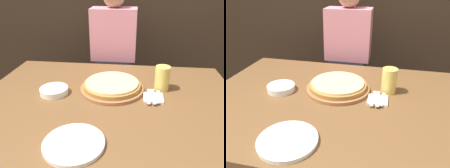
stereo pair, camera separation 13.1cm
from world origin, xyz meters
The scene contains 10 objects.
dining_table centered at (0.00, 0.00, 0.36)m, with size 1.49×1.09×0.72m.
pizza_on_board centered at (0.01, 0.11, 0.75)m, with size 0.38×0.38×0.06m.
beer_glass centered at (0.31, 0.15, 0.80)m, with size 0.09×0.09×0.15m.
dinner_plate centered at (-0.08, -0.39, 0.73)m, with size 0.25×0.25×0.02m.
side_bowl centered at (-0.32, 0.03, 0.74)m, with size 0.16×0.16×0.04m.
napkin_stack centered at (0.26, 0.03, 0.73)m, with size 0.11×0.11×0.01m.
fork centered at (0.23, 0.03, 0.74)m, with size 0.02×0.17×0.00m.
dinner_knife centered at (0.26, 0.03, 0.74)m, with size 0.02×0.17×0.00m.
spoon centered at (0.28, 0.03, 0.74)m, with size 0.03×0.15×0.00m.
diner_person centered at (-0.05, 0.75, 0.63)m, with size 0.37×0.20×1.30m.
Camera 1 is at (0.15, -1.06, 1.33)m, focal length 35.00 mm.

